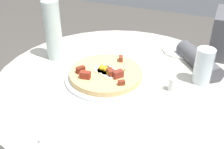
{
  "coord_description": "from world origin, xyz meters",
  "views": [
    {
      "loc": [
        0.33,
        -0.84,
        1.32
      ],
      "look_at": [
        -0.02,
        -0.01,
        0.76
      ],
      "focal_mm": 43.89,
      "sensor_mm": 36.0,
      "label": 1
    }
  ],
  "objects_px": {
    "fork": "(69,147)",
    "pizza_plate": "(106,77)",
    "dining_table": "(118,114)",
    "water_glass": "(204,66)",
    "water_bottle": "(53,31)",
    "salt_shaker": "(172,84)",
    "bread_plate": "(181,50)",
    "breakfast_pizza": "(106,73)",
    "knife": "(69,137)"
  },
  "relations": [
    {
      "from": "bread_plate",
      "to": "water_bottle",
      "type": "relative_size",
      "value": 0.66
    },
    {
      "from": "dining_table",
      "to": "knife",
      "type": "relative_size",
      "value": 5.41
    },
    {
      "from": "bread_plate",
      "to": "salt_shaker",
      "type": "bearing_deg",
      "value": -85.26
    },
    {
      "from": "breakfast_pizza",
      "to": "bread_plate",
      "type": "xyz_separation_m",
      "value": [
        0.23,
        0.35,
        -0.02
      ]
    },
    {
      "from": "breakfast_pizza",
      "to": "bread_plate",
      "type": "distance_m",
      "value": 0.42
    },
    {
      "from": "breakfast_pizza",
      "to": "water_bottle",
      "type": "bearing_deg",
      "value": 164.53
    },
    {
      "from": "pizza_plate",
      "to": "salt_shaker",
      "type": "distance_m",
      "value": 0.26
    },
    {
      "from": "fork",
      "to": "dining_table",
      "type": "bearing_deg",
      "value": 61.84
    },
    {
      "from": "fork",
      "to": "pizza_plate",
      "type": "bearing_deg",
      "value": 68.83
    },
    {
      "from": "water_bottle",
      "to": "salt_shaker",
      "type": "distance_m",
      "value": 0.54
    },
    {
      "from": "bread_plate",
      "to": "salt_shaker",
      "type": "distance_m",
      "value": 0.33
    },
    {
      "from": "breakfast_pizza",
      "to": "salt_shaker",
      "type": "relative_size",
      "value": 5.68
    },
    {
      "from": "dining_table",
      "to": "water_glass",
      "type": "height_order",
      "value": "water_glass"
    },
    {
      "from": "knife",
      "to": "salt_shaker",
      "type": "height_order",
      "value": "salt_shaker"
    },
    {
      "from": "dining_table",
      "to": "fork",
      "type": "distance_m",
      "value": 0.43
    },
    {
      "from": "breakfast_pizza",
      "to": "water_bottle",
      "type": "distance_m",
      "value": 0.31
    },
    {
      "from": "water_glass",
      "to": "salt_shaker",
      "type": "bearing_deg",
      "value": -132.57
    },
    {
      "from": "bread_plate",
      "to": "salt_shaker",
      "type": "xyz_separation_m",
      "value": [
        0.03,
        -0.33,
        0.02
      ]
    },
    {
      "from": "water_bottle",
      "to": "fork",
      "type": "bearing_deg",
      "value": -53.74
    },
    {
      "from": "pizza_plate",
      "to": "breakfast_pizza",
      "type": "distance_m",
      "value": 0.02
    },
    {
      "from": "water_bottle",
      "to": "dining_table",
      "type": "bearing_deg",
      "value": -10.59
    },
    {
      "from": "pizza_plate",
      "to": "water_bottle",
      "type": "xyz_separation_m",
      "value": [
        -0.28,
        0.08,
        0.12
      ]
    },
    {
      "from": "bread_plate",
      "to": "knife",
      "type": "xyz_separation_m",
      "value": [
        -0.2,
        -0.69,
        0.0
      ]
    },
    {
      "from": "dining_table",
      "to": "water_bottle",
      "type": "height_order",
      "value": "water_bottle"
    },
    {
      "from": "knife",
      "to": "water_bottle",
      "type": "bearing_deg",
      "value": 97.88
    },
    {
      "from": "dining_table",
      "to": "water_glass",
      "type": "distance_m",
      "value": 0.4
    },
    {
      "from": "pizza_plate",
      "to": "fork",
      "type": "height_order",
      "value": "pizza_plate"
    },
    {
      "from": "breakfast_pizza",
      "to": "pizza_plate",
      "type": "bearing_deg",
      "value": 105.92
    },
    {
      "from": "breakfast_pizza",
      "to": "water_glass",
      "type": "relative_size",
      "value": 2.03
    },
    {
      "from": "pizza_plate",
      "to": "salt_shaker",
      "type": "bearing_deg",
      "value": 5.04
    },
    {
      "from": "dining_table",
      "to": "fork",
      "type": "xyz_separation_m",
      "value": [
        0.0,
        -0.39,
        0.18
      ]
    },
    {
      "from": "knife",
      "to": "water_bottle",
      "type": "xyz_separation_m",
      "value": [
        -0.31,
        0.41,
        0.12
      ]
    },
    {
      "from": "breakfast_pizza",
      "to": "dining_table",
      "type": "bearing_deg",
      "value": 20.17
    },
    {
      "from": "dining_table",
      "to": "water_bottle",
      "type": "relative_size",
      "value": 3.79
    },
    {
      "from": "breakfast_pizza",
      "to": "water_glass",
      "type": "distance_m",
      "value": 0.37
    },
    {
      "from": "water_glass",
      "to": "water_bottle",
      "type": "distance_m",
      "value": 0.63
    },
    {
      "from": "pizza_plate",
      "to": "knife",
      "type": "height_order",
      "value": "pizza_plate"
    },
    {
      "from": "water_glass",
      "to": "breakfast_pizza",
      "type": "bearing_deg",
      "value": -160.37
    },
    {
      "from": "pizza_plate",
      "to": "bread_plate",
      "type": "bearing_deg",
      "value": 56.92
    },
    {
      "from": "dining_table",
      "to": "breakfast_pizza",
      "type": "bearing_deg",
      "value": -159.83
    },
    {
      "from": "water_bottle",
      "to": "salt_shaker",
      "type": "height_order",
      "value": "water_bottle"
    },
    {
      "from": "dining_table",
      "to": "salt_shaker",
      "type": "height_order",
      "value": "salt_shaker"
    },
    {
      "from": "dining_table",
      "to": "bread_plate",
      "type": "xyz_separation_m",
      "value": [
        0.18,
        0.34,
        0.18
      ]
    },
    {
      "from": "fork",
      "to": "knife",
      "type": "bearing_deg",
      "value": 90.0
    },
    {
      "from": "salt_shaker",
      "to": "bread_plate",
      "type": "bearing_deg",
      "value": 94.74
    },
    {
      "from": "breakfast_pizza",
      "to": "bread_plate",
      "type": "height_order",
      "value": "breakfast_pizza"
    },
    {
      "from": "water_glass",
      "to": "salt_shaker",
      "type": "xyz_separation_m",
      "value": [
        -0.09,
        -0.1,
        -0.04
      ]
    },
    {
      "from": "dining_table",
      "to": "bread_plate",
      "type": "relative_size",
      "value": 5.77
    },
    {
      "from": "bread_plate",
      "to": "fork",
      "type": "height_order",
      "value": "bread_plate"
    },
    {
      "from": "dining_table",
      "to": "pizza_plate",
      "type": "relative_size",
      "value": 3.05
    }
  ]
}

